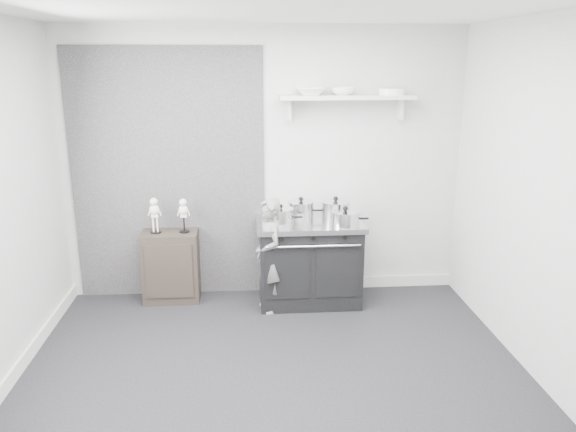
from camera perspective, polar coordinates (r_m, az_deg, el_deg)
The scene contains 15 objects.
ground at distance 4.46m, azimuth -1.38°, elevation -16.54°, with size 4.00×4.00×0.00m, color black.
room_shell at distance 3.98m, azimuth -2.93°, elevation 5.00°, with size 4.02×3.62×2.71m.
wall_shelf at distance 5.54m, azimuth 6.00°, elevation 11.81°, with size 1.30×0.26×0.24m.
stove at distance 5.63m, azimuth 2.17°, elevation -4.63°, with size 1.05×0.65×0.84m.
side_cabinet at distance 5.79m, azimuth -11.78°, elevation -5.03°, with size 0.55×0.32×0.72m, color black.
child at distance 5.38m, azimuth -1.93°, elevation -4.02°, with size 0.41×0.27×1.12m, color slate.
pot_front_left at distance 5.35m, azimuth -0.75°, elevation -0.06°, with size 0.33×0.25×0.21m.
pot_back_left at distance 5.56m, azimuth 1.33°, elevation 0.62°, with size 0.35×0.26×0.22m.
pot_back_right at distance 5.58m, azimuth 4.84°, elevation 0.63°, with size 0.37×0.28×0.23m.
pot_front_right at distance 5.37m, azimuth 5.82°, elevation -0.21°, with size 0.37×0.28×0.19m.
skeleton_full at distance 5.64m, azimuth -13.40°, elevation 0.31°, with size 0.11×0.07×0.41m, color silver, non-canonical shape.
skeleton_torso at distance 5.60m, azimuth -10.57°, elevation 0.29°, with size 0.11×0.07×0.39m, color silver, non-canonical shape.
bowl_large at distance 5.48m, azimuth 2.31°, elevation 12.54°, with size 0.29×0.29×0.07m, color white.
bowl_small at distance 5.52m, azimuth 5.58°, elevation 12.50°, with size 0.23×0.23×0.07m, color white.
plate_stack at distance 5.63m, azimuth 10.51°, elevation 12.32°, with size 0.25×0.25×0.06m, color white.
Camera 1 is at (-0.18, -3.76, 2.38)m, focal length 35.00 mm.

